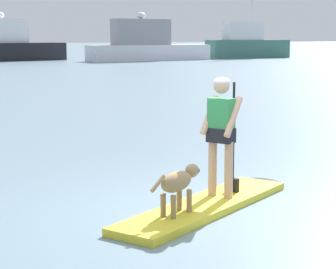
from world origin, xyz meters
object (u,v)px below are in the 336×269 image
Objects in this scene: moored_boat_far_port at (6,45)px; moored_boat_center at (147,45)px; person_paddler at (222,129)px; moored_boat_far_starboard at (246,44)px; dog at (179,183)px; paddleboard at (214,203)px.

moored_boat_center is at bearing -28.04° from moored_boat_far_port.
moored_boat_far_port reaches higher than person_paddler.
moored_boat_far_starboard is at bearing 6.20° from moored_boat_center.
moored_boat_far_starboard is (24.61, -4.83, 0.02)m from moored_boat_far_port.
moored_boat_far_port is at bearing 75.94° from dog.
paddleboard is 61.04m from moored_boat_far_starboard.
moored_boat_far_port is 25.08m from moored_boat_far_starboard.
moored_boat_center is at bearing -173.80° from moored_boat_far_starboard.
dog is 0.09× the size of moored_boat_far_starboard.
dog reaches higher than paddleboard.
moored_boat_far_starboard is at bearing -11.10° from moored_boat_far_port.
paddleboard is at bearing 24.72° from dog.
dog is (-0.96, -0.44, -0.56)m from person_paddler.
dog is at bearing -155.28° from person_paddler.
moored_boat_far_starboard is (37.05, 48.29, 0.41)m from person_paddler.
moored_boat_far_port is 0.98× the size of moored_boat_far_starboard.
person_paddler is at bearing -117.24° from moored_boat_center.
moored_boat_far_starboard reaches higher than person_paddler.
moored_boat_far_starboard is (38.02, 48.73, 0.97)m from dog.
moored_boat_far_port is 13.25m from moored_boat_center.
moored_boat_far_starboard is (12.91, 1.40, 0.02)m from moored_boat_center.
person_paddler reaches higher than dog.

